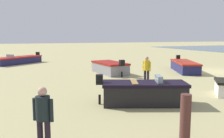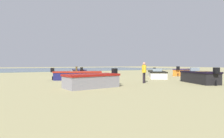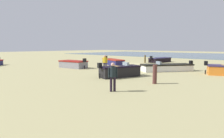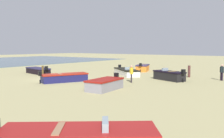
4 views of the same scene
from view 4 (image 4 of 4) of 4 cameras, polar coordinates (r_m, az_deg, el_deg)
name	(u,v)px [view 4 (image 4 of 4)]	position (r m, az deg, el deg)	size (l,w,h in m)	color
ground_plane	(58,79)	(26.08, -12.47, -2.34)	(160.00, 160.00, 0.00)	tan
boat_navy_0	(64,78)	(24.00, -10.95, -1.97)	(4.61, 3.06, 1.12)	#1C1C52
boat_black_1	(38,71)	(32.13, -16.73, -0.37)	(2.19, 4.48, 1.07)	black
boat_black_2	(169,75)	(25.39, 13.07, -1.47)	(2.45, 3.72, 1.24)	black
boat_orange_4	(143,68)	(34.39, 7.10, 0.28)	(3.71, 2.56, 1.21)	orange
boat_grey_5	(105,84)	(19.18, -1.65, -3.56)	(3.70, 1.95, 1.18)	gray
boat_white_6	(126,72)	(29.49, 3.31, -0.65)	(4.52, 5.10, 1.04)	white
mooring_post_near_water	(43,71)	(29.37, -15.72, -0.42)	(0.23, 0.23, 1.19)	#4E3A1C
mooring_post_mid_beach	(189,71)	(28.42, 17.40, -0.54)	(0.28, 0.28, 1.29)	#512C29
beach_walker_foreground	(131,72)	(23.14, 4.50, -0.80)	(0.50, 0.47, 1.62)	black
beach_walker_distant	(222,71)	(26.74, 24.05, -0.43)	(0.47, 0.48, 1.62)	black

